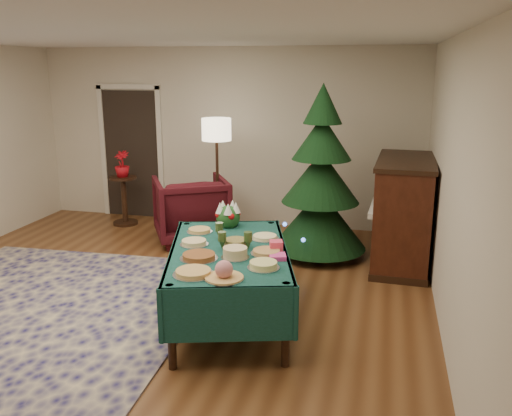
% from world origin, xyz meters
% --- Properties ---
extents(room_shell, '(7.00, 7.00, 7.00)m').
position_xyz_m(room_shell, '(0.00, 0.00, 1.35)').
color(room_shell, '#593319').
rests_on(room_shell, ground).
extents(doorway, '(1.08, 0.04, 2.16)m').
position_xyz_m(doorway, '(-1.60, 3.48, 1.10)').
color(doorway, black).
rests_on(doorway, ground).
extents(rug, '(3.37, 4.33, 0.02)m').
position_xyz_m(rug, '(-0.91, -0.52, 0.01)').
color(rug, '#171551').
rests_on(rug, ground).
extents(buffet_table, '(1.59, 2.13, 0.74)m').
position_xyz_m(buffet_table, '(1.02, 0.14, 0.59)').
color(buffet_table, black).
rests_on(buffet_table, ground).
extents(platter_0, '(0.34, 0.34, 0.05)m').
position_xyz_m(platter_0, '(0.92, -0.57, 0.76)').
color(platter_0, silver).
rests_on(platter_0, buffet_table).
extents(platter_1, '(0.32, 0.32, 0.16)m').
position_xyz_m(platter_1, '(1.19, -0.60, 0.80)').
color(platter_1, silver).
rests_on(platter_1, buffet_table).
extents(platter_2, '(0.28, 0.28, 0.06)m').
position_xyz_m(platter_2, '(1.45, -0.29, 0.77)').
color(platter_2, silver).
rests_on(platter_2, buffet_table).
extents(platter_3, '(0.34, 0.34, 0.05)m').
position_xyz_m(platter_3, '(0.84, -0.20, 0.76)').
color(platter_3, silver).
rests_on(platter_3, buffet_table).
extents(platter_4, '(0.26, 0.26, 0.10)m').
position_xyz_m(platter_4, '(1.15, -0.10, 0.79)').
color(platter_4, silver).
rests_on(platter_4, buffet_table).
extents(platter_5, '(0.29, 0.29, 0.04)m').
position_xyz_m(platter_5, '(1.40, 0.07, 0.76)').
color(platter_5, silver).
rests_on(platter_5, buffet_table).
extents(platter_6, '(0.28, 0.28, 0.05)m').
position_xyz_m(platter_6, '(0.66, 0.16, 0.76)').
color(platter_6, silver).
rests_on(platter_6, buffet_table).
extents(platter_7, '(0.26, 0.26, 0.07)m').
position_xyz_m(platter_7, '(1.06, 0.22, 0.77)').
color(platter_7, silver).
rests_on(platter_7, buffet_table).
extents(platter_8, '(0.28, 0.28, 0.04)m').
position_xyz_m(platter_8, '(1.28, 0.50, 0.76)').
color(platter_8, silver).
rests_on(platter_8, buffet_table).
extents(platter_9, '(0.26, 0.26, 0.04)m').
position_xyz_m(platter_9, '(0.58, 0.57, 0.76)').
color(platter_9, silver).
rests_on(platter_9, buffet_table).
extents(goblet_0, '(0.08, 0.08, 0.17)m').
position_xyz_m(goblet_0, '(0.85, 0.39, 0.83)').
color(goblet_0, '#2D471E').
rests_on(goblet_0, buffet_table).
extents(goblet_1, '(0.08, 0.08, 0.17)m').
position_xyz_m(goblet_1, '(1.20, 0.16, 0.83)').
color(goblet_1, '#2D471E').
rests_on(goblet_1, buffet_table).
extents(goblet_2, '(0.08, 0.08, 0.17)m').
position_xyz_m(goblet_2, '(0.96, 0.10, 0.83)').
color(goblet_2, '#2D471E').
rests_on(goblet_2, buffet_table).
extents(napkin_stack, '(0.18, 0.18, 0.04)m').
position_xyz_m(napkin_stack, '(1.52, -0.02, 0.76)').
color(napkin_stack, '#E7409B').
rests_on(napkin_stack, buffet_table).
extents(gift_box, '(0.15, 0.15, 0.10)m').
position_xyz_m(gift_box, '(1.47, 0.18, 0.79)').
color(gift_box, '#EE4261').
rests_on(gift_box, buffet_table).
extents(centerpiece, '(0.27, 0.27, 0.31)m').
position_xyz_m(centerpiece, '(0.80, 0.85, 0.87)').
color(centerpiece, '#1E4C1E').
rests_on(centerpiece, buffet_table).
extents(armchair, '(1.30, 1.28, 1.00)m').
position_xyz_m(armchair, '(-0.22, 2.45, 0.50)').
color(armchair, '#3F0D14').
rests_on(armchair, ground).
extents(floor_lamp, '(0.41, 0.41, 1.71)m').
position_xyz_m(floor_lamp, '(0.08, 2.74, 1.45)').
color(floor_lamp, '#A57F3F').
rests_on(floor_lamp, ground).
extents(side_table, '(0.42, 0.42, 0.76)m').
position_xyz_m(side_table, '(-1.52, 2.97, 0.37)').
color(side_table, black).
rests_on(side_table, ground).
extents(potted_plant, '(0.23, 0.40, 0.23)m').
position_xyz_m(potted_plant, '(-1.52, 2.97, 0.87)').
color(potted_plant, '#B40C17').
rests_on(potted_plant, side_table).
extents(christmas_tree, '(1.61, 1.61, 2.22)m').
position_xyz_m(christmas_tree, '(1.62, 2.25, 1.00)').
color(christmas_tree, black).
rests_on(christmas_tree, ground).
extents(piano, '(0.79, 1.56, 1.33)m').
position_xyz_m(piano, '(2.66, 2.20, 0.65)').
color(piano, black).
rests_on(piano, ground).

